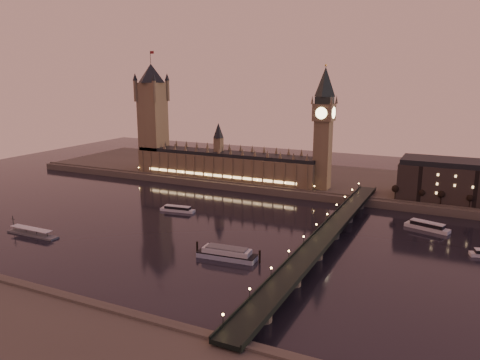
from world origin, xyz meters
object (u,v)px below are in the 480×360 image
(cruise_boat_a, at_px, (178,209))
(moored_barge, at_px, (227,253))
(pontoon_pier, at_px, (32,233))
(cruise_boat_b, at_px, (427,226))

(cruise_boat_a, height_order, moored_barge, moored_barge)
(cruise_boat_a, bearing_deg, pontoon_pier, -129.92)
(moored_barge, distance_m, pontoon_pier, 133.52)
(cruise_boat_b, bearing_deg, cruise_boat_a, -150.58)
(cruise_boat_b, distance_m, pontoon_pier, 260.86)
(moored_barge, bearing_deg, pontoon_pier, -176.28)
(cruise_boat_a, relative_size, cruise_boat_b, 0.92)
(cruise_boat_b, relative_size, moored_barge, 0.76)
(cruise_boat_a, relative_size, pontoon_pier, 0.69)
(pontoon_pier, bearing_deg, cruise_boat_b, 28.26)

